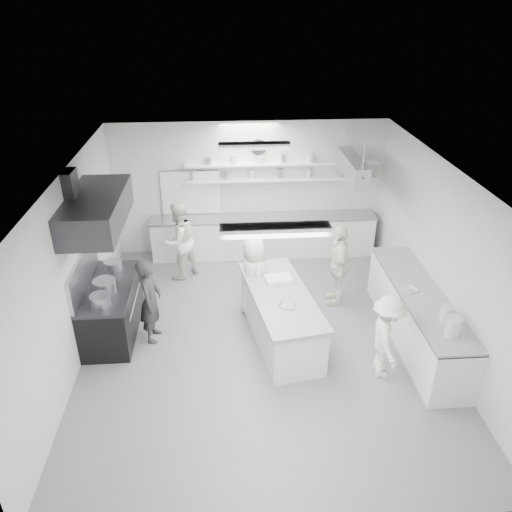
{
  "coord_description": "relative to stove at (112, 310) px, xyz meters",
  "views": [
    {
      "loc": [
        -0.6,
        -7.05,
        5.39
      ],
      "look_at": [
        -0.05,
        0.6,
        1.33
      ],
      "focal_mm": 35.08,
      "sensor_mm": 36.0,
      "label": 1
    }
  ],
  "objects": [
    {
      "name": "cook_back",
      "position": [
        1.07,
        1.91,
        0.39
      ],
      "size": [
        1.03,
        1.02,
        1.68
      ],
      "primitive_type": "imported",
      "rotation": [
        0.0,
        0.0,
        -2.38
      ],
      "color": "white",
      "rests_on": "floor"
    },
    {
      "name": "wall_front",
      "position": [
        2.6,
        -3.9,
        1.05
      ],
      "size": [
        6.0,
        0.04,
        3.0
      ],
      "primitive_type": "cube",
      "color": "silver",
      "rests_on": "floor"
    },
    {
      "name": "cook_island_right",
      "position": [
        4.14,
        0.68,
        0.36
      ],
      "size": [
        0.55,
        1.0,
        1.62
      ],
      "primitive_type": "imported",
      "rotation": [
        0.0,
        0.0,
        -1.74
      ],
      "color": "white",
      "rests_on": "floor"
    },
    {
      "name": "wall_left",
      "position": [
        -0.4,
        -0.4,
        1.05
      ],
      "size": [
        0.04,
        7.0,
        3.0
      ],
      "primitive_type": "cube",
      "color": "silver",
      "rests_on": "floor"
    },
    {
      "name": "light_fixture_front",
      "position": [
        2.6,
        -2.2,
        2.49
      ],
      "size": [
        1.3,
        0.25,
        0.1
      ],
      "primitive_type": "cube",
      "color": "white",
      "rests_on": "ceiling"
    },
    {
      "name": "pass_through_window",
      "position": [
        1.3,
        3.08,
        1.0
      ],
      "size": [
        1.3,
        0.04,
        1.0
      ],
      "primitive_type": "cube",
      "color": "black",
      "rests_on": "wall_back"
    },
    {
      "name": "bowl_island_a",
      "position": [
        2.98,
        -0.76,
        0.44
      ],
      "size": [
        0.32,
        0.32,
        0.06
      ],
      "primitive_type": "imported",
      "rotation": [
        0.0,
        0.0,
        -0.25
      ],
      "color": "#A3A7AF",
      "rests_on": "prep_island"
    },
    {
      "name": "cook_right",
      "position": [
        4.44,
        -1.42,
        0.26
      ],
      "size": [
        0.6,
        0.95,
        1.41
      ],
      "primitive_type": "imported",
      "rotation": [
        0.0,
        0.0,
        1.49
      ],
      "color": "white",
      "rests_on": "floor"
    },
    {
      "name": "back_counter",
      "position": [
        2.9,
        2.8,
        0.01
      ],
      "size": [
        5.0,
        0.6,
        0.92
      ],
      "primitive_type": "cube",
      "color": "white",
      "rests_on": "floor"
    },
    {
      "name": "shelf_upper",
      "position": [
        3.3,
        2.97,
        1.65
      ],
      "size": [
        4.2,
        0.26,
        0.04
      ],
      "primitive_type": "cube",
      "color": "white",
      "rests_on": "wall_back"
    },
    {
      "name": "pot_rack",
      "position": [
        4.6,
        2.0,
        1.85
      ],
      "size": [
        0.3,
        1.6,
        0.4
      ],
      "primitive_type": "cube",
      "color": "#A3A7AF",
      "rests_on": "ceiling"
    },
    {
      "name": "floor",
      "position": [
        2.6,
        -0.4,
        -0.46
      ],
      "size": [
        6.0,
        7.0,
        0.02
      ],
      "primitive_type": "cube",
      "color": "gray",
      "rests_on": "ground"
    },
    {
      "name": "wall_clock",
      "position": [
        2.8,
        3.06,
        2.0
      ],
      "size": [
        0.32,
        0.05,
        0.32
      ],
      "primitive_type": "cylinder",
      "rotation": [
        1.57,
        0.0,
        0.0
      ],
      "color": "silver",
      "rests_on": "wall_back"
    },
    {
      "name": "stove",
      "position": [
        0.0,
        0.0,
        0.0
      ],
      "size": [
        0.8,
        1.8,
        0.9
      ],
      "primitive_type": "cube",
      "color": "black",
      "rests_on": "floor"
    },
    {
      "name": "wall_right",
      "position": [
        5.6,
        -0.4,
        1.05
      ],
      "size": [
        0.04,
        7.0,
        3.0
      ],
      "primitive_type": "cube",
      "color": "silver",
      "rests_on": "floor"
    },
    {
      "name": "bowl_right",
      "position": [
        5.07,
        -0.55,
        0.52
      ],
      "size": [
        0.31,
        0.31,
        0.06
      ],
      "primitive_type": "imported",
      "rotation": [
        0.0,
        0.0,
        0.43
      ],
      "color": "white",
      "rests_on": "right_counter"
    },
    {
      "name": "bowl_island_b",
      "position": [
        2.97,
        -0.86,
        0.44
      ],
      "size": [
        0.2,
        0.2,
        0.06
      ],
      "primitive_type": "imported",
      "rotation": [
        0.0,
        0.0,
        -0.02
      ],
      "color": "white",
      "rests_on": "prep_island"
    },
    {
      "name": "stove_pot",
      "position": [
        0.0,
        -0.21,
        0.6
      ],
      "size": [
        0.37,
        0.37,
        0.27
      ],
      "primitive_type": "cylinder",
      "color": "#A3A7AF",
      "rests_on": "stove"
    },
    {
      "name": "ceiling",
      "position": [
        2.6,
        -0.4,
        2.56
      ],
      "size": [
        6.0,
        7.0,
        0.02
      ],
      "primitive_type": "cube",
      "color": "silver",
      "rests_on": "wall_back"
    },
    {
      "name": "light_fixture_rear",
      "position": [
        2.6,
        1.4,
        2.49
      ],
      "size": [
        1.3,
        0.25,
        0.1
      ],
      "primitive_type": "cube",
      "color": "white",
      "rests_on": "ceiling"
    },
    {
      "name": "wall_back",
      "position": [
        2.6,
        3.1,
        1.05
      ],
      "size": [
        6.0,
        0.04,
        3.0
      ],
      "primitive_type": "cube",
      "color": "silver",
      "rests_on": "floor"
    },
    {
      "name": "right_counter",
      "position": [
        5.25,
        -0.6,
        0.02
      ],
      "size": [
        0.74,
        3.3,
        0.94
      ],
      "primitive_type": "cube",
      "color": "white",
      "rests_on": "floor"
    },
    {
      "name": "prep_island",
      "position": [
        2.92,
        -0.39,
        -0.02
      ],
      "size": [
        1.25,
        2.45,
        0.86
      ],
      "primitive_type": "cube",
      "rotation": [
        0.0,
        0.0,
        0.17
      ],
      "color": "white",
      "rests_on": "floor"
    },
    {
      "name": "cook_island_left",
      "position": [
        2.52,
        0.43,
        0.34
      ],
      "size": [
        0.65,
        0.86,
        1.58
      ],
      "primitive_type": "imported",
      "rotation": [
        0.0,
        0.0,
        1.78
      ],
      "color": "white",
      "rests_on": "floor"
    },
    {
      "name": "shelf_lower",
      "position": [
        3.3,
        2.97,
        1.3
      ],
      "size": [
        4.2,
        0.26,
        0.04
      ],
      "primitive_type": "cube",
      "color": "white",
      "rests_on": "wall_back"
    },
    {
      "name": "cook_stove",
      "position": [
        0.72,
        -0.23,
        0.32
      ],
      "size": [
        0.42,
        0.59,
        1.54
      ],
      "primitive_type": "imported",
      "rotation": [
        0.0,
        0.0,
        1.48
      ],
      "color": "#2F2F30",
      "rests_on": "floor"
    },
    {
      "name": "exhaust_hood",
      "position": [
        0.0,
        -0.0,
        1.9
      ],
      "size": [
        0.85,
        2.0,
        0.5
      ],
      "primitive_type": "cube",
      "color": "#2E2E32",
      "rests_on": "wall_left"
    }
  ]
}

